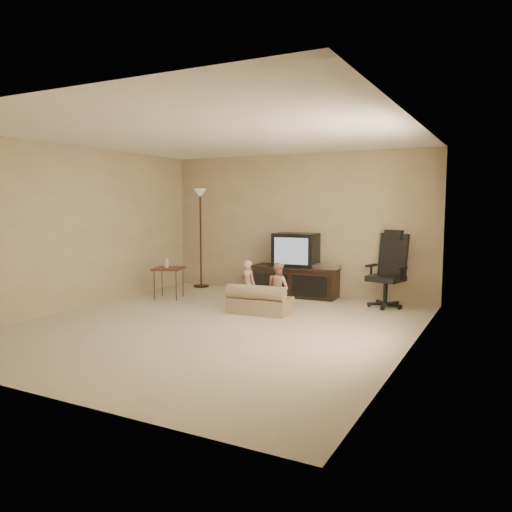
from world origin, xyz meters
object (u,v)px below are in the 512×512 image
(floor_lamp, at_px, (200,216))
(toddler_left, at_px, (248,286))
(toddler_right, at_px, (278,287))
(office_chair, at_px, (388,279))
(side_table, at_px, (168,269))
(child_sofa, at_px, (259,302))
(tv_stand, at_px, (296,270))

(floor_lamp, xyz_separation_m, toddler_left, (1.87, -1.52, -1.00))
(toddler_right, bearing_deg, floor_lamp, -7.18)
(office_chair, relative_size, side_table, 1.68)
(side_table, xyz_separation_m, toddler_right, (2.11, -0.08, -0.14))
(child_sofa, xyz_separation_m, toddler_left, (-0.23, 0.08, 0.21))
(side_table, height_order, toddler_right, toddler_right)
(side_table, distance_m, child_sofa, 1.98)
(tv_stand, relative_size, office_chair, 1.30)
(tv_stand, xyz_separation_m, toddler_right, (0.25, -1.29, -0.09))
(tv_stand, xyz_separation_m, child_sofa, (0.06, -1.56, -0.28))
(child_sofa, bearing_deg, office_chair, 37.57)
(toddler_left, bearing_deg, tv_stand, -81.06)
(tv_stand, height_order, toddler_right, tv_stand)
(floor_lamp, xyz_separation_m, child_sofa, (2.10, -1.61, -1.21))
(child_sofa, distance_m, toddler_right, 0.38)
(child_sofa, bearing_deg, floor_lamp, 138.77)
(toddler_right, bearing_deg, office_chair, -118.13)
(office_chair, relative_size, child_sofa, 1.29)
(side_table, bearing_deg, floor_lamp, 97.91)
(office_chair, bearing_deg, side_table, -149.26)
(tv_stand, distance_m, toddler_right, 1.31)
(side_table, relative_size, floor_lamp, 0.38)
(floor_lamp, distance_m, toddler_left, 2.61)
(child_sofa, bearing_deg, side_table, 165.84)
(office_chair, bearing_deg, floor_lamp, -169.14)
(office_chair, bearing_deg, child_sofa, -124.42)
(office_chair, xyz_separation_m, side_table, (-3.50, -1.04, 0.08))
(floor_lamp, relative_size, toddler_right, 2.56)
(child_sofa, relative_size, toddler_right, 1.26)
(floor_lamp, relative_size, child_sofa, 2.03)
(tv_stand, xyz_separation_m, toddler_left, (-0.16, -1.48, -0.07))
(toddler_left, distance_m, toddler_right, 0.46)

